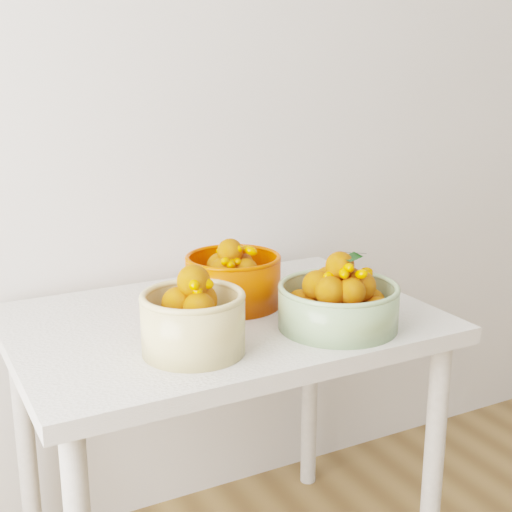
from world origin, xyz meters
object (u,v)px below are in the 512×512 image
object	(u,v)px
table	(223,353)
bowl_cream	(193,320)
bowl_orange	(233,279)
bowl_green	(338,302)

from	to	relation	value
table	bowl_cream	xyz separation A→B (m)	(-0.15, -0.17, 0.17)
table	bowl_orange	bearing A→B (deg)	46.04
bowl_green	bowl_cream	bearing A→B (deg)	176.47
bowl_green	table	bearing A→B (deg)	136.84
bowl_cream	bowl_orange	bearing A→B (deg)	48.38
table	bowl_orange	world-z (taller)	bowl_orange
bowl_cream	bowl_green	world-z (taller)	bowl_cream
table	bowl_cream	size ratio (longest dim) A/B	3.96
bowl_orange	bowl_cream	bearing A→B (deg)	-131.62
bowl_cream	bowl_green	size ratio (longest dim) A/B	0.86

